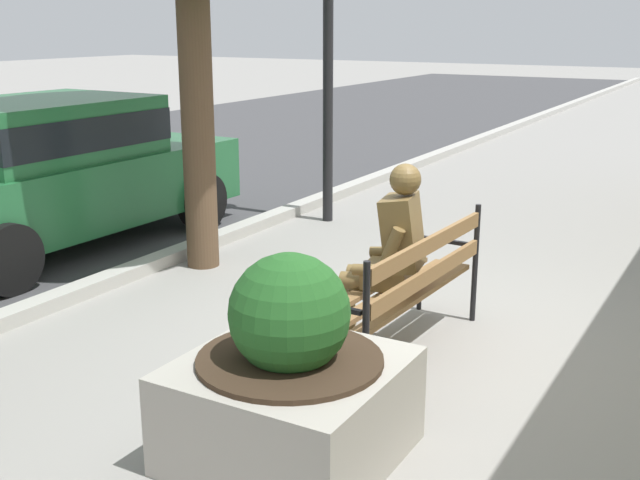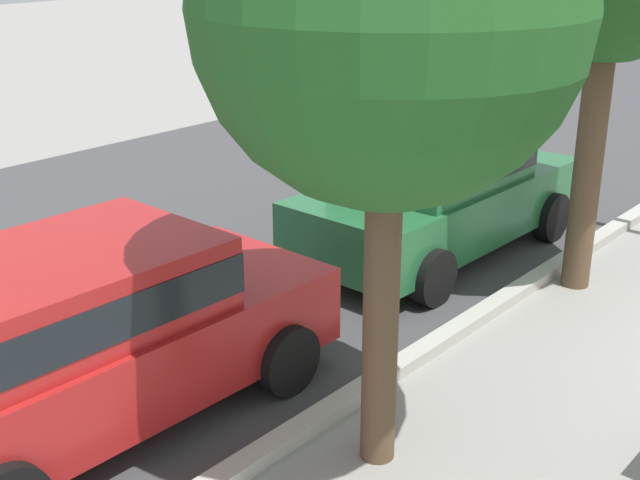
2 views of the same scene
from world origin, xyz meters
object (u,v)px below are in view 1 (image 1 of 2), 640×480
(park_bench, at_px, (407,282))
(bronze_statue_seated, at_px, (382,259))
(concrete_planter, at_px, (290,382))
(parked_car_green, at_px, (51,168))

(park_bench, xyz_separation_m, bronze_statue_seated, (0.04, 0.21, 0.12))
(bronze_statue_seated, bearing_deg, park_bench, -100.96)
(bronze_statue_seated, height_order, concrete_planter, bronze_statue_seated)
(park_bench, height_order, parked_car_green, parked_car_green)
(park_bench, bearing_deg, bronze_statue_seated, 79.04)
(concrete_planter, height_order, parked_car_green, parked_car_green)
(parked_car_green, bearing_deg, park_bench, -99.74)
(park_bench, xyz_separation_m, concrete_planter, (-1.58, -0.02, -0.10))
(bronze_statue_seated, height_order, parked_car_green, parked_car_green)
(parked_car_green, bearing_deg, concrete_planter, -118.03)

